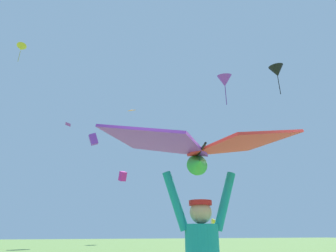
% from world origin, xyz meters
% --- Properties ---
extents(held_stunt_kite, '(2.18, 1.34, 0.44)m').
position_xyz_m(held_stunt_kite, '(-0.23, -0.47, 2.19)').
color(held_stunt_kite, black).
extents(distant_kite_orange_low_right, '(1.18, 1.14, 0.50)m').
position_xyz_m(distant_kite_orange_low_right, '(1.92, 22.25, 12.99)').
color(distant_kite_orange_low_right, orange).
extents(distant_kite_yellow_overhead_distant, '(1.29, 1.41, 2.33)m').
position_xyz_m(distant_kite_yellow_overhead_distant, '(-10.16, 24.79, 20.09)').
color(distant_kite_yellow_overhead_distant, yellow).
extents(distant_kite_purple_low_left, '(1.26, 0.94, 1.53)m').
position_xyz_m(distant_kite_purple_low_left, '(-1.57, 29.25, 11.77)').
color(distant_kite_purple_low_left, purple).
extents(distant_kite_black_high_left, '(1.51, 1.48, 2.52)m').
position_xyz_m(distant_kite_black_high_left, '(11.53, 11.73, 12.80)').
color(distant_kite_black_high_left, black).
extents(distant_kite_magenta_mid_right, '(1.13, 1.41, 1.50)m').
position_xyz_m(distant_kite_magenta_mid_right, '(2.76, 34.27, 8.45)').
color(distant_kite_magenta_mid_right, '#DB2393').
extents(distant_kite_purple_high_right, '(1.24, 1.30, 2.26)m').
position_xyz_m(distant_kite_purple_high_right, '(6.43, 10.73, 10.54)').
color(distant_kite_purple_high_right, purple).
extents(distant_kite_purple_mid_left, '(0.80, 0.81, 0.30)m').
position_xyz_m(distant_kite_purple_mid_left, '(-4.36, 26.19, 12.26)').
color(distant_kite_purple_mid_left, purple).
extents(marker_flag, '(0.30, 0.24, 1.86)m').
position_xyz_m(marker_flag, '(3.95, 8.23, 1.61)').
color(marker_flag, silver).
rests_on(marker_flag, ground).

